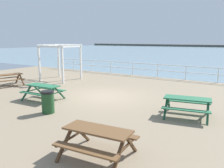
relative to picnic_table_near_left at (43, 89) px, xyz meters
name	(u,v)px	position (x,y,z in m)	size (l,w,h in m)	color
ground_plane	(104,98)	(2.16, 2.35, -0.68)	(30.00, 24.00, 0.20)	gray
seaward_railing	(158,68)	(2.16, 10.10, 0.18)	(23.07, 0.07, 1.08)	white
picnic_table_near_left	(43,89)	(0.00, 0.00, 0.00)	(1.89, 1.64, 0.80)	#286B47
picnic_table_mid_centre	(187,102)	(6.95, 1.33, 0.00)	(2.05, 1.82, 0.80)	#286B47
picnic_table_far_left	(98,136)	(5.87, -3.25, 0.00)	(1.94, 1.69, 0.80)	brown
picnic_table_far_right	(8,77)	(-4.91, 1.25, 0.00)	(1.90, 2.12, 0.80)	brown
lattice_pergola	(60,54)	(-3.64, 4.91, 1.41)	(2.64, 2.76, 2.70)	white
litter_bin	(48,102)	(1.89, -1.38, -0.10)	(0.55, 0.55, 0.95)	#1E4723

